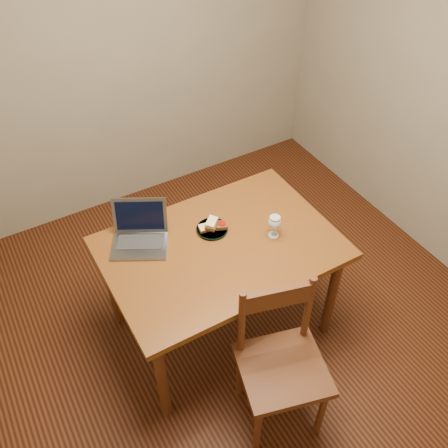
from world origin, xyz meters
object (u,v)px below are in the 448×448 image
chair (282,359)px  table (221,256)px  laptop (140,231)px  plate (212,229)px  milk_glass (274,226)px

chair → table: bearing=103.5°
laptop → plate: bearing=8.5°
chair → laptop: laptop is taller
table → laptop: laptop is taller
plate → table: bearing=-98.5°
laptop → chair: bearing=-40.8°
table → milk_glass: milk_glass is taller
table → chair: 0.68m
laptop → table: bearing=-8.1°
chair → laptop: bearing=125.6°
milk_glass → laptop: size_ratio=0.36×
table → plate: (0.02, 0.13, 0.09)m
chair → laptop: 1.04m
table → milk_glass: size_ratio=9.08×
plate → chair: bearing=-92.7°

